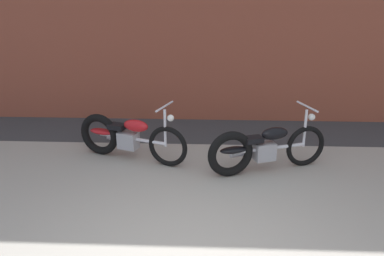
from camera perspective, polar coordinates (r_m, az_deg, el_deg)
The scene contains 3 objects.
sidewalk_slab at distance 5.87m, azimuth 0.56°, elevation -8.75°, with size 36.00×3.50×0.01m, color #9E998E.
motorcycle_red at distance 6.82m, azimuth -9.61°, elevation -1.18°, with size 1.93×0.88×1.03m.
motorcycle_black at distance 6.33m, azimuth 9.62°, elevation -2.87°, with size 1.93×0.88×1.03m.
Camera 1 is at (0.17, -3.41, 2.81)m, focal length 37.58 mm.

